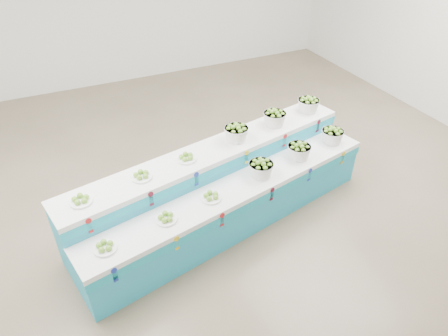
{
  "coord_description": "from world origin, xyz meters",
  "views": [
    {
      "loc": [
        -2.04,
        -4.51,
        4.06
      ],
      "look_at": [
        -0.18,
        -0.48,
        0.87
      ],
      "focal_mm": 32.59,
      "sensor_mm": 36.0,
      "label": 1
    }
  ],
  "objects_px": {
    "display_stand": "(224,189)",
    "plate_upper_mid": "(141,175)",
    "basket_lower_left": "(261,168)",
    "basket_upper_right": "(308,104)"
  },
  "relations": [
    {
      "from": "display_stand",
      "to": "plate_upper_mid",
      "type": "relative_size",
      "value": 16.81
    },
    {
      "from": "basket_lower_left",
      "to": "basket_upper_right",
      "type": "height_order",
      "value": "basket_upper_right"
    },
    {
      "from": "display_stand",
      "to": "basket_lower_left",
      "type": "distance_m",
      "value": 0.6
    },
    {
      "from": "basket_lower_left",
      "to": "plate_upper_mid",
      "type": "distance_m",
      "value": 1.6
    },
    {
      "from": "display_stand",
      "to": "basket_lower_left",
      "type": "bearing_deg",
      "value": -33.09
    },
    {
      "from": "basket_lower_left",
      "to": "plate_upper_mid",
      "type": "height_order",
      "value": "plate_upper_mid"
    },
    {
      "from": "plate_upper_mid",
      "to": "basket_upper_right",
      "type": "height_order",
      "value": "basket_upper_right"
    },
    {
      "from": "display_stand",
      "to": "basket_upper_right",
      "type": "relative_size",
      "value": 13.13
    },
    {
      "from": "plate_upper_mid",
      "to": "basket_upper_right",
      "type": "relative_size",
      "value": 0.78
    },
    {
      "from": "basket_upper_right",
      "to": "display_stand",
      "type": "bearing_deg",
      "value": -159.55
    }
  ]
}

